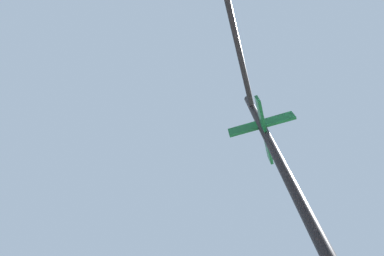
# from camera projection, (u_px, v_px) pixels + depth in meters

# --- Properties ---
(traffic_signal_near) EXTENTS (1.46, 2.75, 5.80)m
(traffic_signal_near) POSITION_uv_depth(u_px,v_px,m) (261.00, 80.00, 2.50)
(traffic_signal_near) COLOR black
(traffic_signal_near) RESTS_ON ground_plane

